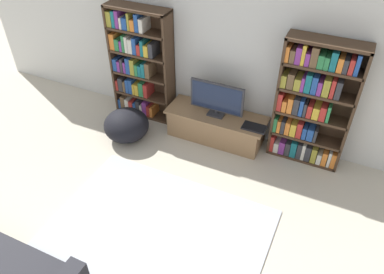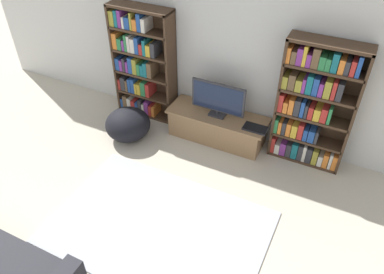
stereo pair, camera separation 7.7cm
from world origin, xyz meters
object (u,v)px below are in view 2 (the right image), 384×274
(bookshelf_right, at_px, (313,106))
(tv_stand, at_px, (217,126))
(beanbag_ottoman, at_px, (128,124))
(laptop, at_px, (255,128))
(television, at_px, (218,99))
(bookshelf_left, at_px, (141,63))

(bookshelf_right, xyz_separation_m, tv_stand, (-1.27, -0.14, -0.65))
(beanbag_ottoman, bearing_deg, tv_stand, 24.69)
(laptop, bearing_deg, television, 173.41)
(bookshelf_left, xyz_separation_m, tv_stand, (1.37, -0.15, -0.67))
(bookshelf_left, bearing_deg, beanbag_ottoman, -78.74)
(bookshelf_right, relative_size, television, 2.24)
(bookshelf_right, distance_m, beanbag_ottoman, 2.67)
(tv_stand, distance_m, television, 0.50)
(bookshelf_left, relative_size, bookshelf_right, 1.00)
(tv_stand, distance_m, laptop, 0.66)
(tv_stand, xyz_separation_m, laptop, (0.61, -0.09, 0.23))
(bookshelf_left, height_order, television, bookshelf_left)
(television, xyz_separation_m, laptop, (0.61, -0.07, -0.27))
(bookshelf_right, bearing_deg, laptop, -160.55)
(bookshelf_left, xyz_separation_m, television, (1.37, -0.17, -0.17))
(laptop, relative_size, beanbag_ottoman, 0.50)
(bookshelf_left, bearing_deg, television, -6.94)
(laptop, bearing_deg, bookshelf_left, 173.17)
(television, xyz_separation_m, beanbag_ottoman, (-1.22, -0.54, -0.49))
(bookshelf_right, bearing_deg, bookshelf_left, 179.95)
(bookshelf_right, bearing_deg, television, -172.64)
(television, bearing_deg, tv_stand, 90.00)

